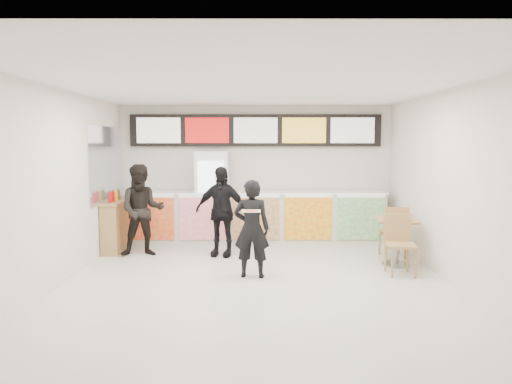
{
  "coord_description": "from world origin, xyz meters",
  "views": [
    {
      "loc": [
        -0.01,
        -6.69,
        2.16
      ],
      "look_at": [
        0.01,
        1.2,
        1.32
      ],
      "focal_mm": 32.0,
      "sensor_mm": 36.0,
      "label": 1
    }
  ],
  "objects_px": {
    "cafe_table": "(397,233)",
    "condiment_ledge": "(115,226)",
    "customer_mid": "(221,211)",
    "service_counter": "(256,217)",
    "drinks_fridge": "(212,197)",
    "customer_left": "(142,210)",
    "customer_main": "(252,229)"
  },
  "relations": [
    {
      "from": "drinks_fridge",
      "to": "customer_left",
      "type": "xyz_separation_m",
      "value": [
        -1.25,
        -1.12,
        -0.12
      ]
    },
    {
      "from": "customer_main",
      "to": "customer_left",
      "type": "bearing_deg",
      "value": -28.27
    },
    {
      "from": "service_counter",
      "to": "customer_left",
      "type": "xyz_separation_m",
      "value": [
        -2.19,
        -1.1,
        0.31
      ]
    },
    {
      "from": "customer_left",
      "to": "condiment_ledge",
      "type": "height_order",
      "value": "customer_left"
    },
    {
      "from": "drinks_fridge",
      "to": "condiment_ledge",
      "type": "relative_size",
      "value": 1.65
    },
    {
      "from": "service_counter",
      "to": "drinks_fridge",
      "type": "relative_size",
      "value": 2.78
    },
    {
      "from": "customer_main",
      "to": "drinks_fridge",
      "type": "bearing_deg",
      "value": -65.44
    },
    {
      "from": "drinks_fridge",
      "to": "customer_mid",
      "type": "height_order",
      "value": "drinks_fridge"
    },
    {
      "from": "drinks_fridge",
      "to": "cafe_table",
      "type": "height_order",
      "value": "drinks_fridge"
    },
    {
      "from": "customer_mid",
      "to": "condiment_ledge",
      "type": "relative_size",
      "value": 1.43
    },
    {
      "from": "drinks_fridge",
      "to": "customer_left",
      "type": "height_order",
      "value": "drinks_fridge"
    },
    {
      "from": "drinks_fridge",
      "to": "customer_main",
      "type": "distance_m",
      "value": 2.7
    },
    {
      "from": "drinks_fridge",
      "to": "condiment_ledge",
      "type": "bearing_deg",
      "value": -157.16
    },
    {
      "from": "service_counter",
      "to": "customer_left",
      "type": "bearing_deg",
      "value": -153.2
    },
    {
      "from": "customer_main",
      "to": "cafe_table",
      "type": "bearing_deg",
      "value": -158.83
    },
    {
      "from": "customer_left",
      "to": "customer_mid",
      "type": "relative_size",
      "value": 1.02
    },
    {
      "from": "customer_left",
      "to": "cafe_table",
      "type": "distance_m",
      "value": 4.75
    },
    {
      "from": "customer_left",
      "to": "customer_mid",
      "type": "bearing_deg",
      "value": -10.74
    },
    {
      "from": "drinks_fridge",
      "to": "customer_mid",
      "type": "xyz_separation_m",
      "value": [
        0.27,
        -1.13,
        -0.14
      ]
    },
    {
      "from": "customer_mid",
      "to": "condiment_ledge",
      "type": "xyz_separation_m",
      "value": [
        -2.15,
        0.34,
        -0.35
      ]
    },
    {
      "from": "service_counter",
      "to": "drinks_fridge",
      "type": "distance_m",
      "value": 1.03
    },
    {
      "from": "service_counter",
      "to": "condiment_ledge",
      "type": "height_order",
      "value": "condiment_ledge"
    },
    {
      "from": "customer_mid",
      "to": "drinks_fridge",
      "type": "bearing_deg",
      "value": 116.31
    },
    {
      "from": "service_counter",
      "to": "customer_mid",
      "type": "xyz_separation_m",
      "value": [
        -0.67,
        -1.11,
        0.29
      ]
    },
    {
      "from": "drinks_fridge",
      "to": "condiment_ledge",
      "type": "xyz_separation_m",
      "value": [
        -1.89,
        -0.79,
        -0.48
      ]
    },
    {
      "from": "customer_left",
      "to": "cafe_table",
      "type": "height_order",
      "value": "customer_left"
    },
    {
      "from": "customer_left",
      "to": "customer_mid",
      "type": "distance_m",
      "value": 1.52
    },
    {
      "from": "cafe_table",
      "to": "condiment_ledge",
      "type": "bearing_deg",
      "value": 179.53
    },
    {
      "from": "customer_main",
      "to": "cafe_table",
      "type": "distance_m",
      "value": 2.67
    },
    {
      "from": "service_counter",
      "to": "customer_left",
      "type": "height_order",
      "value": "customer_left"
    },
    {
      "from": "service_counter",
      "to": "drinks_fridge",
      "type": "bearing_deg",
      "value": 179.01
    },
    {
      "from": "customer_main",
      "to": "condiment_ledge",
      "type": "height_order",
      "value": "customer_main"
    }
  ]
}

